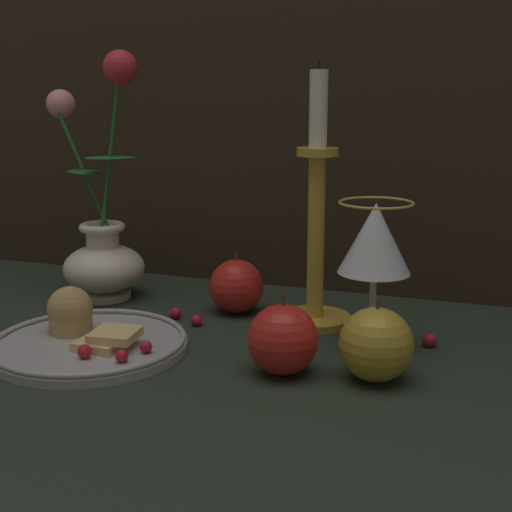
{
  "coord_description": "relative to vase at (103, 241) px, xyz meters",
  "views": [
    {
      "loc": [
        0.32,
        -0.76,
        0.3
      ],
      "look_at": [
        0.04,
        0.02,
        0.1
      ],
      "focal_mm": 50.0,
      "sensor_mm": 36.0,
      "label": 1
    }
  ],
  "objects": [
    {
      "name": "berry_front_center",
      "position": [
        0.27,
        -0.07,
        -0.07
      ],
      "size": [
        0.02,
        0.02,
        0.02
      ],
      "primitive_type": "sphere",
      "color": "#AD192D",
      "rests_on": "ground_plane"
    },
    {
      "name": "candlestick",
      "position": [
        0.31,
        -0.01,
        0.03
      ],
      "size": [
        0.09,
        0.09,
        0.33
      ],
      "color": "gold",
      "rests_on": "ground_plane"
    },
    {
      "name": "apple_at_table_edge",
      "position": [
        0.42,
        -0.17,
        -0.05
      ],
      "size": [
        0.08,
        0.08,
        0.09
      ],
      "color": "#B2932D",
      "rests_on": "ground_plane"
    },
    {
      "name": "berry_by_glass_stem",
      "position": [
        0.46,
        -0.05,
        -0.08
      ],
      "size": [
        0.02,
        0.02,
        0.02
      ],
      "primitive_type": "sphere",
      "color": "#AD192D",
      "rests_on": "ground_plane"
    },
    {
      "name": "wine_glass",
      "position": [
        0.4,
        -0.07,
        0.04
      ],
      "size": [
        0.08,
        0.08,
        0.17
      ],
      "color": "silver",
      "rests_on": "ground_plane"
    },
    {
      "name": "apple_beside_vase",
      "position": [
        0.2,
        -0.0,
        -0.05
      ],
      "size": [
        0.07,
        0.07,
        0.08
      ],
      "color": "red",
      "rests_on": "ground_plane"
    },
    {
      "name": "berry_under_candlestick",
      "position": [
        0.18,
        -0.07,
        -0.08
      ],
      "size": [
        0.01,
        0.01,
        0.01
      ],
      "primitive_type": "sphere",
      "color": "#AD192D",
      "rests_on": "ground_plane"
    },
    {
      "name": "berry_near_plate",
      "position": [
        0.14,
        -0.05,
        -0.08
      ],
      "size": [
        0.02,
        0.02,
        0.02
      ],
      "primitive_type": "sphere",
      "color": "#AD192D",
      "rests_on": "ground_plane"
    },
    {
      "name": "ground_plane",
      "position": [
        0.22,
        -0.1,
        -0.08
      ],
      "size": [
        2.4,
        2.4,
        0.0
      ],
      "primitive_type": "plane",
      "color": "#232D23",
      "rests_on": "ground"
    },
    {
      "name": "plate_with_pastries",
      "position": [
        0.09,
        -0.19,
        -0.07
      ],
      "size": [
        0.23,
        0.23,
        0.07
      ],
      "color": "#A3A3A8",
      "rests_on": "ground_plane"
    },
    {
      "name": "apple_near_glass",
      "position": [
        0.32,
        -0.18,
        -0.05
      ],
      "size": [
        0.08,
        0.08,
        0.09
      ],
      "color": "red",
      "rests_on": "ground_plane"
    },
    {
      "name": "vase",
      "position": [
        0.0,
        0.0,
        0.0
      ],
      "size": [
        0.15,
        0.12,
        0.34
      ],
      "color": "silver",
      "rests_on": "ground_plane"
    },
    {
      "name": "berry_far_right",
      "position": [
        0.3,
        -0.09,
        -0.07
      ],
      "size": [
        0.02,
        0.02,
        0.02
      ],
      "primitive_type": "sphere",
      "color": "#AD192D",
      "rests_on": "ground_plane"
    }
  ]
}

